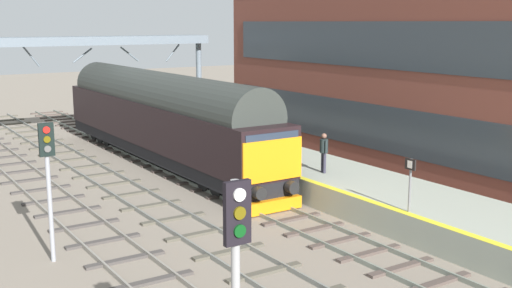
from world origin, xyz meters
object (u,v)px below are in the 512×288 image
object	(u,v)px
diesel_locomotive	(160,115)
signal_post_mid	(48,173)
waiting_passenger	(324,149)
platform_number_sign	(410,177)

from	to	relation	value
diesel_locomotive	signal_post_mid	bearing A→B (deg)	-128.60
diesel_locomotive	waiting_passenger	size ratio (longest dim) A/B	12.43
platform_number_sign	diesel_locomotive	bearing A→B (deg)	97.17
signal_post_mid	diesel_locomotive	bearing A→B (deg)	51.40
waiting_passenger	platform_number_sign	bearing A→B (deg)	-174.73
signal_post_mid	platform_number_sign	size ratio (longest dim) A/B	2.39
signal_post_mid	waiting_passenger	size ratio (longest dim) A/B	2.59
diesel_locomotive	waiting_passenger	bearing A→B (deg)	-71.81
platform_number_sign	waiting_passenger	xyz separation A→B (m)	(1.15, 5.81, -0.21)
signal_post_mid	waiting_passenger	xyz separation A→B (m)	(11.43, 1.24, -0.75)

